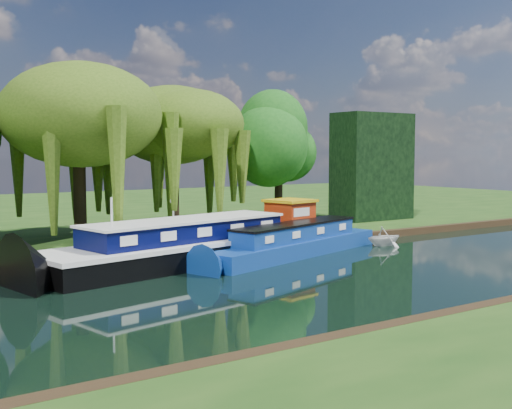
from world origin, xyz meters
TOP-DOWN VIEW (x-y plane):
  - ground at (0.00, 0.00)m, footprint 120.00×120.00m
  - far_bank at (0.00, 34.00)m, footprint 120.00×52.00m
  - dutch_barge at (0.27, 6.70)m, footprint 17.83×7.26m
  - narrowboat at (5.29, 5.57)m, footprint 13.10×6.02m
  - white_cruiser at (11.87, 5.57)m, footprint 2.52×2.22m
  - willow_left at (-3.64, 13.83)m, footprint 7.95×7.95m
  - willow_right at (2.39, 14.25)m, footprint 6.87×6.87m
  - tree_far_right at (10.98, 15.01)m, footprint 4.91×4.91m
  - conifer_hedge at (19.00, 14.00)m, footprint 6.00×3.00m
  - lamppost at (0.50, 10.50)m, footprint 0.36×0.36m
  - mooring_posts at (-0.50, 8.40)m, footprint 19.16×0.16m

SIDE VIEW (x-z plane):
  - ground at x=0.00m, z-range 0.00..0.00m
  - white_cruiser at x=11.87m, z-range -0.63..0.63m
  - far_bank at x=0.00m, z-range 0.00..0.45m
  - narrowboat at x=5.29m, z-range -0.27..1.63m
  - dutch_barge at x=0.27m, z-range -0.93..2.75m
  - mooring_posts at x=-0.50m, z-range 0.45..1.45m
  - lamppost at x=0.50m, z-range 1.14..3.70m
  - conifer_hedge at x=19.00m, z-range 0.45..8.45m
  - tree_far_right at x=10.98m, z-range 1.96..9.99m
  - willow_right at x=2.39m, z-range 2.37..10.74m
  - willow_left at x=-3.64m, z-range 2.60..12.13m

